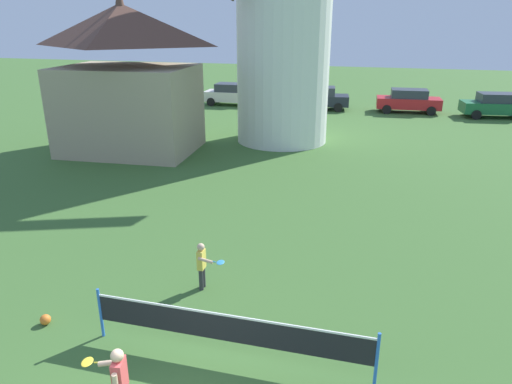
% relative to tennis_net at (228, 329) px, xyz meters
% --- Properties ---
extents(tennis_net, '(5.45, 0.06, 1.10)m').
position_rel_tennis_net_xyz_m(tennis_net, '(0.00, 0.00, 0.00)').
color(tennis_net, blue).
rests_on(tennis_net, ground_plane).
extents(player_near, '(0.82, 0.45, 1.37)m').
position_rel_tennis_net_xyz_m(player_near, '(-1.21, -1.82, 0.09)').
color(player_near, slate).
rests_on(player_near, ground_plane).
extents(player_far, '(0.71, 0.47, 1.19)m').
position_rel_tennis_net_xyz_m(player_far, '(-1.36, 2.22, -0.01)').
color(player_far, '#333338').
rests_on(player_far, ground_plane).
extents(stray_ball, '(0.22, 0.22, 0.22)m').
position_rel_tennis_net_xyz_m(stray_ball, '(-4.09, 0.03, -0.57)').
color(stray_ball, orange).
rests_on(stray_ball, ground_plane).
extents(parked_car_cream, '(3.89, 1.93, 1.56)m').
position_rel_tennis_net_xyz_m(parked_car_cream, '(-8.38, 26.49, 0.12)').
color(parked_car_cream, silver).
rests_on(parked_car_cream, ground_plane).
extents(parked_car_black, '(4.58, 2.30, 1.56)m').
position_rel_tennis_net_xyz_m(parked_car_black, '(-2.06, 26.37, 0.12)').
color(parked_car_black, '#1E232D').
rests_on(parked_car_black, ground_plane).
extents(parked_car_red, '(4.26, 2.03, 1.56)m').
position_rel_tennis_net_xyz_m(parked_car_red, '(4.14, 26.77, 0.12)').
color(parked_car_red, red).
rests_on(parked_car_red, ground_plane).
extents(parked_car_green, '(4.63, 2.33, 1.56)m').
position_rel_tennis_net_xyz_m(parked_car_green, '(9.65, 26.41, 0.12)').
color(parked_car_green, '#1E6638').
rests_on(parked_car_green, ground_plane).
extents(chapel, '(6.56, 4.98, 7.60)m').
position_rel_tennis_net_xyz_m(chapel, '(-9.14, 13.07, 2.59)').
color(chapel, tan).
rests_on(chapel, ground_plane).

